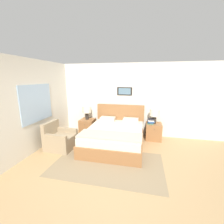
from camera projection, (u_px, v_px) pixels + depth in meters
name	position (u px, v px, depth m)	size (l,w,h in m)	color
ground_plane	(106.00, 176.00, 3.27)	(16.00, 16.00, 0.00)	tan
wall_back	(124.00, 100.00, 5.49)	(6.92, 0.09, 2.60)	silver
wall_left	(45.00, 103.00, 4.68)	(0.08, 5.00, 2.60)	silver
area_rug_main	(108.00, 164.00, 3.70)	(2.66, 1.58, 0.01)	#897556
bed	(115.00, 136.00, 4.67)	(1.73, 2.10, 1.14)	#936038
armchair	(60.00, 140.00, 4.48)	(0.80, 0.74, 0.81)	#998466
nightstand_near_window	(88.00, 127.00, 5.66)	(0.52, 0.54, 0.57)	#936038
nightstand_by_door	(154.00, 131.00, 5.16)	(0.52, 0.54, 0.57)	#936038
table_lamp_near_window	(87.00, 110.00, 5.53)	(0.32, 0.32, 0.50)	#2D2823
table_lamp_by_door	(155.00, 113.00, 5.02)	(0.32, 0.32, 0.50)	#2D2823
book_thick_bottom	(151.00, 123.00, 5.07)	(0.24, 0.26, 0.03)	#4C7551
book_hardcover_middle	(151.00, 122.00, 5.06)	(0.20, 0.22, 0.04)	#335693
book_novel_upper	(151.00, 121.00, 5.05)	(0.24, 0.29, 0.04)	#335693
book_slim_near_top	(151.00, 120.00, 5.04)	(0.20, 0.25, 0.04)	silver
book_paperback_top	(151.00, 119.00, 5.03)	(0.20, 0.25, 0.03)	#232328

